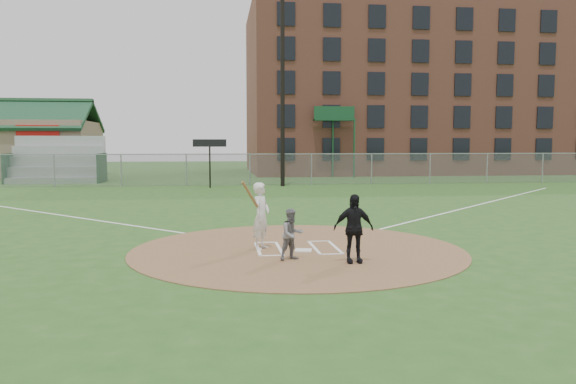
{
  "coord_description": "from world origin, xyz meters",
  "views": [
    {
      "loc": [
        -1.96,
        -13.88,
        2.7
      ],
      "look_at": [
        0.0,
        2.0,
        1.3
      ],
      "focal_mm": 35.0,
      "sensor_mm": 36.0,
      "label": 1
    }
  ],
  "objects": [
    {
      "name": "light_pole",
      "position": [
        2.0,
        21.0,
        6.61
      ],
      "size": [
        1.2,
        0.3,
        12.22
      ],
      "color": "black",
      "rests_on": "ground"
    },
    {
      "name": "clubhouse",
      "position": [
        -18.0,
        32.99,
        2.39
      ],
      "size": [
        12.2,
        8.71,
        6.23
      ],
      "color": "gray",
      "rests_on": "ground"
    },
    {
      "name": "foul_line_third",
      "position": [
        -9.0,
        9.0,
        0.01
      ],
      "size": [
        17.04,
        17.04,
        0.01
      ],
      "primitive_type": "cube",
      "rotation": [
        0.0,
        0.0,
        0.79
      ],
      "color": "white",
      "rests_on": "ground"
    },
    {
      "name": "batter_at_plate",
      "position": [
        -0.91,
        0.13,
        0.87
      ],
      "size": [
        0.86,
        1.01,
        1.78
      ],
      "color": "silver",
      "rests_on": "dirt_circle"
    },
    {
      "name": "umpire",
      "position": [
        1.02,
        -1.72,
        0.79
      ],
      "size": [
        0.91,
        0.38,
        1.55
      ],
      "primitive_type": "imported",
      "rotation": [
        0.0,
        0.0,
        0.01
      ],
      "color": "black",
      "rests_on": "dirt_circle"
    },
    {
      "name": "outfield_fence",
      "position": [
        0.0,
        22.0,
        1.02
      ],
      "size": [
        56.08,
        0.08,
        2.03
      ],
      "color": "slate",
      "rests_on": "ground"
    },
    {
      "name": "batters_boxes",
      "position": [
        0.0,
        0.15,
        0.03
      ],
      "size": [
        2.08,
        1.88,
        0.01
      ],
      "color": "white",
      "rests_on": "dirt_circle"
    },
    {
      "name": "foul_line_first",
      "position": [
        9.0,
        9.0,
        0.01
      ],
      "size": [
        17.04,
        17.04,
        0.01
      ],
      "primitive_type": "cube",
      "rotation": [
        0.0,
        0.0,
        -0.79
      ],
      "color": "white",
      "rests_on": "ground"
    },
    {
      "name": "ground",
      "position": [
        0.0,
        0.0,
        0.0
      ],
      "size": [
        140.0,
        140.0,
        0.0
      ],
      "primitive_type": "plane",
      "color": "#27501B",
      "rests_on": "ground"
    },
    {
      "name": "brick_warehouse",
      "position": [
        16.0,
        37.96,
        7.5
      ],
      "size": [
        30.0,
        17.17,
        15.0
      ],
      "color": "#A35A46",
      "rests_on": "ground"
    },
    {
      "name": "scoreboard_sign",
      "position": [
        -2.5,
        20.2,
        2.39
      ],
      "size": [
        2.0,
        0.1,
        2.93
      ],
      "color": "black",
      "rests_on": "ground"
    },
    {
      "name": "bleachers",
      "position": [
        -13.0,
        26.2,
        1.59
      ],
      "size": [
        6.08,
        3.2,
        3.2
      ],
      "color": "#B7BABF",
      "rests_on": "ground"
    },
    {
      "name": "catcher",
      "position": [
        -0.31,
        -1.26,
        0.61
      ],
      "size": [
        0.71,
        0.64,
        1.18
      ],
      "primitive_type": "imported",
      "rotation": [
        0.0,
        0.0,
        0.4
      ],
      "color": "slate",
      "rests_on": "dirt_circle"
    },
    {
      "name": "home_plate",
      "position": [
        0.11,
        -0.24,
        0.03
      ],
      "size": [
        0.48,
        0.48,
        0.03
      ],
      "primitive_type": "cube",
      "rotation": [
        0.0,
        0.0,
        -0.21
      ],
      "color": "white",
      "rests_on": "dirt_circle"
    },
    {
      "name": "dirt_circle",
      "position": [
        0.0,
        0.0,
        0.01
      ],
      "size": [
        8.4,
        8.4,
        0.02
      ],
      "primitive_type": "cylinder",
      "color": "olive",
      "rests_on": "ground"
    }
  ]
}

